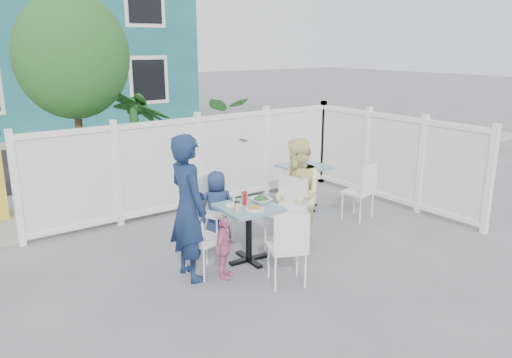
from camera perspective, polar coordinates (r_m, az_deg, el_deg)
ground at (r=6.93m, az=2.84°, el=-8.54°), size 80.00×80.00×0.00m
near_sidewalk at (r=9.99m, az=-10.91°, el=-1.24°), size 24.00×2.60×0.01m
street at (r=13.35m, az=-17.74°, el=2.44°), size 24.00×5.00×0.01m
far_sidewalk at (r=16.27m, az=-21.25°, el=4.34°), size 24.00×1.60×0.01m
building at (r=19.24m, az=-26.37°, el=14.34°), size 11.00×6.00×6.00m
fence_back at (r=8.63m, az=-6.58°, el=1.68°), size 5.86×0.08×1.60m
fence_right at (r=9.14m, az=15.35°, el=1.99°), size 0.08×3.66×1.60m
tree at (r=8.57m, az=-20.26°, el=12.99°), size 1.80×1.62×3.59m
potted_shrub_a at (r=8.87m, az=-13.04°, el=3.41°), size 1.49×1.49×2.07m
potted_shrub_b at (r=9.68m, az=-2.60°, el=3.72°), size 2.03×2.05×1.72m
main_table at (r=6.49m, az=-0.84°, el=-4.56°), size 0.78×0.78×0.77m
spare_table at (r=8.63m, az=5.47°, el=0.44°), size 0.76×0.76×0.77m
chair_left at (r=6.16m, az=-6.48°, el=-6.34°), size 0.47×0.48×0.92m
chair_right at (r=6.94m, az=3.69°, el=-3.31°), size 0.57×0.58×1.01m
chair_back at (r=7.16m, az=-5.38°, el=-2.93°), size 0.57×0.57×0.98m
chair_near at (r=5.86m, az=3.78°, el=-7.41°), size 0.55×0.54×0.93m
chair_spare at (r=8.22m, az=12.08°, el=-0.99°), size 0.49×0.48×0.93m
man at (r=6.02m, az=-7.72°, el=-3.27°), size 0.44×0.66×1.79m
woman at (r=6.97m, az=4.81°, el=-1.67°), size 0.79×0.89×1.54m
boy at (r=7.19m, az=-4.48°, el=-3.18°), size 0.59×0.46×1.05m
toddler at (r=6.13m, az=-3.69°, el=-7.88°), size 0.48×0.43×0.78m
plate_main at (r=6.31m, az=-0.15°, el=-3.43°), size 0.23×0.23×0.01m
plate_side at (r=6.45m, az=-2.59°, el=-3.02°), size 0.21×0.21×0.01m
salad_bowl at (r=6.56m, az=0.61°, el=-2.46°), size 0.26×0.26×0.06m
coffee_cup_a at (r=6.23m, az=-2.18°, el=-3.19°), size 0.08×0.08×0.11m
coffee_cup_b at (r=6.63m, az=-1.33°, el=-2.06°), size 0.07×0.07×0.11m
ketchup_bottle at (r=6.46m, az=-1.29°, el=-2.28°), size 0.05×0.05×0.16m
salt_shaker at (r=6.61m, az=-2.56°, el=-2.29°), size 0.03×0.03×0.08m
pepper_shaker at (r=6.62m, az=-2.68°, el=-2.29°), size 0.03×0.03×0.07m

